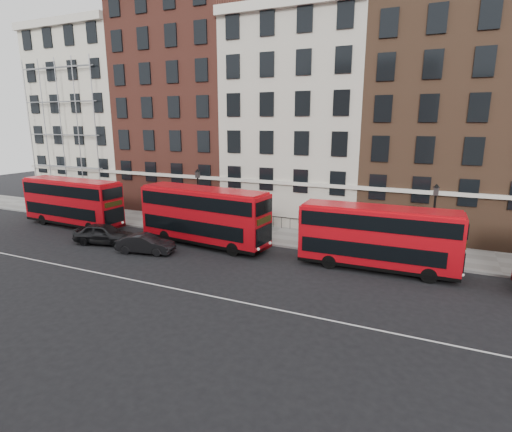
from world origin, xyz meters
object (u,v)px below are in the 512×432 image
at_px(car_rear, 104,234).
at_px(car_front, 146,244).
at_px(bus_c, 377,236).
at_px(bus_a, 72,201).
at_px(bus_b, 203,215).

bearing_deg(car_rear, car_front, -108.07).
distance_m(bus_c, car_rear, 20.55).
relative_size(bus_a, bus_b, 0.96).
bearing_deg(car_rear, bus_a, 53.24).
height_order(bus_a, bus_b, bus_b).
bearing_deg(bus_b, car_rear, -151.48).
bearing_deg(car_front, car_rear, 72.56).
distance_m(bus_a, bus_c, 26.98).
relative_size(bus_b, car_rear, 2.29).
distance_m(car_rear, car_front, 4.47).
bearing_deg(car_front, bus_a, 60.91).
relative_size(bus_c, car_rear, 2.11).
bearing_deg(bus_a, car_rear, -21.64).
bearing_deg(car_front, bus_c, -89.30).
height_order(bus_a, car_rear, bus_a).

